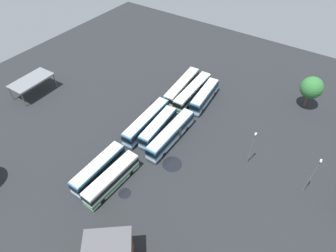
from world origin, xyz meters
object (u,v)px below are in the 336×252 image
Objects in this scene: bus_row0_slot0 at (182,87)px; lamp_post_far_corner at (252,147)px; bus_row0_slot1 at (193,92)px; bus_row1_slot1 at (158,127)px; bus_row0_slot2 at (204,96)px; bus_row2_slot1 at (112,179)px; bus_row2_slot0 at (99,169)px; maintenance_shelter at (31,80)px; tree_northwest at (312,88)px; bus_row1_slot2 at (171,134)px; lamp_post_near_entrance at (311,177)px; bus_row1_slot0 at (147,121)px.

lamp_post_far_corner is (11.60, 22.29, 2.48)m from bus_row0_slot0.
bus_row0_slot1 is 1.24× the size of bus_row1_slot1.
bus_row0_slot2 is 30.08m from bus_row2_slot1.
bus_row1_slot1 is at bearing 169.70° from bus_row2_slot0.
maintenance_shelter reaches higher than bus_row1_slot1.
tree_northwest reaches higher than bus_row0_slot2.
lamp_post_far_corner reaches higher than bus_row1_slot2.
bus_row1_slot2 is 37.68m from maintenance_shelter.
bus_row0_slot1 is 1.22× the size of bus_row0_slot2.
lamp_post_near_entrance is at bearing 14.17° from tree_northwest.
bus_row0_slot0 is 1.21× the size of bus_row2_slot1.
lamp_post_near_entrance is at bearing 83.04° from lamp_post_far_corner.
bus_row1_slot0 is 14.96m from bus_row2_slot0.
lamp_post_near_entrance is at bearing 64.56° from bus_row0_slot2.
lamp_post_near_entrance reaches higher than bus_row1_slot1.
bus_row0_slot1 is 1.78× the size of tree_northwest.
bus_row0_slot2 is 1.48× the size of lamp_post_far_corner.
lamp_post_far_corner is at bearing 99.73° from maintenance_shelter.
bus_row0_slot2 is at bearing 87.80° from bus_row0_slot0.
bus_row1_slot1 is (0.10, 3.11, -0.00)m from bus_row1_slot0.
bus_row1_slot1 is 1.44× the size of tree_northwest.
lamp_post_near_entrance is at bearing 93.52° from bus_row1_slot0.
lamp_post_far_corner reaches higher than bus_row1_slot1.
lamp_post_near_entrance is at bearing 94.86° from bus_row1_slot2.
tree_northwest is at bearing 147.99° from bus_row2_slot0.
bus_row1_slot2 is at bearing -77.11° from lamp_post_far_corner.
maintenance_shelter is (-9.23, -31.19, 1.91)m from bus_row2_slot0.
maintenance_shelter is 65.74m from tree_northwest.
lamp_post_near_entrance reaches higher than tree_northwest.
bus_row1_slot2 is 1.20× the size of bus_row2_slot0.
bus_row1_slot1 is (14.77, -2.90, -0.00)m from bus_row0_slot2.
bus_row0_slot2 is at bearing 168.88° from bus_row1_slot1.
bus_row1_slot2 is at bearing 88.03° from bus_row1_slot0.
bus_row1_slot1 is (15.01, 3.50, -0.00)m from bus_row0_slot0.
lamp_post_far_corner is at bearing 98.61° from bus_row1_slot0.
maintenance_shelter is at bearing -80.27° from lamp_post_far_corner.
maintenance_shelter reaches higher than bus_row2_slot0.
bus_row1_slot2 is at bearing 24.32° from bus_row0_slot0.
bus_row2_slot0 is at bearing -32.01° from tree_northwest.
bus_row1_slot1 is 34.40m from maintenance_shelter.
maintenance_shelter is (20.64, -30.39, 1.91)m from bus_row0_slot0.
bus_row2_slot1 is 1.48× the size of tree_northwest.
bus_row2_slot1 is at bearing 14.28° from bus_row1_slot0.
bus_row0_slot0 is at bearing -171.92° from bus_row2_slot1.
bus_row0_slot0 is 1.00× the size of bus_row1_slot0.
bus_row1_slot0 is 3.11m from bus_row1_slot1.
bus_row2_slot0 is (14.95, 0.41, -0.00)m from bus_row1_slot0.
bus_row1_slot2 is 1.19× the size of bus_row2_slot1.
bus_row0_slot2 and bus_row2_slot0 have the same top height.
bus_row0_slot0 is 1.01× the size of bus_row1_slot2.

